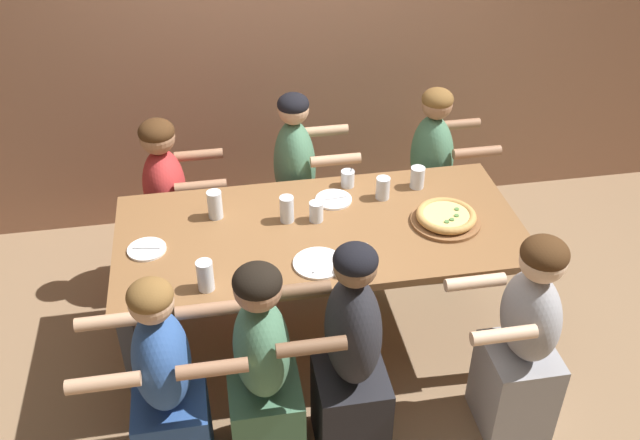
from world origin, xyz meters
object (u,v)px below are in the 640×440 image
Objects in this scene: diner_near_center at (351,364)px; cocktail_glass_blue at (348,179)px; drinking_glass_d at (205,277)px; diner_far_right at (429,185)px; empty_plate_b at (334,199)px; drinking_glass_a at (361,261)px; drinking_glass_b at (287,210)px; diner_near_right at (523,345)px; drinking_glass_g at (383,188)px; empty_plate_c at (318,263)px; drinking_glass_c at (316,212)px; diner_far_center at (296,196)px; pizza_board_main at (446,217)px; empty_plate_a at (147,249)px; drinking_glass_f at (215,205)px; diner_near_left at (167,393)px; diner_far_left at (169,213)px; diner_near_midleft at (263,378)px; drinking_glass_e at (417,179)px.

cocktail_glass_blue is at bearing -10.58° from diner_near_center.
diner_far_right is at bearing 37.25° from drinking_glass_d.
empty_plate_b is 1.31× the size of drinking_glass_a.
diner_near_right is at bearing -38.48° from drinking_glass_b.
empty_plate_b is at bearing 176.02° from drinking_glass_g.
diner_far_right reaches higher than drinking_glass_g.
empty_plate_c is at bearing -75.72° from drinking_glass_b.
diner_far_right is (0.80, 0.61, -0.31)m from drinking_glass_c.
drinking_glass_d is 0.13× the size of diner_far_right.
diner_far_center is at bearing 107.12° from empty_plate_b.
pizza_board_main reaches higher than empty_plate_a.
drinking_glass_f is at bearing 164.98° from drinking_glass_b.
drinking_glass_b is 0.93× the size of drinking_glass_f.
drinking_glass_g is 0.11× the size of diner_near_left.
diner_far_right is at bearing 90.00° from diner_far_left.
drinking_glass_c is at bearing -127.44° from cocktail_glass_blue.
diner_near_midleft reaches higher than diner_near_left.
diner_near_right is (0.83, -0.75, -0.32)m from drinking_glass_c.
empty_plate_b is 1.07m from diner_near_midleft.
drinking_glass_b is 0.76m from drinking_glass_e.
drinking_glass_f reaches higher than empty_plate_c.
diner_near_left reaches higher than drinking_glass_a.
empty_plate_b is at bearing -56.64° from diner_far_right.
drinking_glass_a is 0.13× the size of diner_far_left.
drinking_glass_f is (0.07, 0.55, 0.01)m from drinking_glass_d.
empty_plate_c is at bearing -41.61° from diner_far_right.
pizza_board_main is at bearing -66.27° from diner_near_left.
cocktail_glass_blue is 0.74m from drinking_glass_f.
empty_plate_a is 1.24m from drinking_glass_g.
empty_plate_a is at bearing 36.06° from diner_near_midleft.
drinking_glass_g is (0.52, 0.12, -0.00)m from drinking_glass_b.
drinking_glass_f reaches higher than pizza_board_main.
drinking_glass_b is 1.16m from diner_far_right.
pizza_board_main is 0.29× the size of diner_near_center.
empty_plate_c is at bearing 8.99° from drinking_glass_d.
pizza_board_main is 1.62m from diner_far_left.
drinking_glass_c is at bearing 81.90° from empty_plate_c.
drinking_glass_d is 1.48m from diner_near_right.
drinking_glass_b is 0.12× the size of diner_near_right.
diner_near_center reaches higher than diner_far_right.
diner_far_center is (0.35, 1.36, 0.02)m from diner_near_midleft.
diner_far_center reaches higher than empty_plate_c.
drinking_glass_g reaches higher than empty_plate_a.
diner_far_center reaches higher than drinking_glass_c.
diner_near_midleft is (-1.00, -0.62, -0.30)m from pizza_board_main.
empty_plate_c is 0.20× the size of diner_far_right.
drinking_glass_a reaches higher than drinking_glass_c.
pizza_board_main is at bearing -12.47° from drinking_glass_f.
drinking_glass_f is 0.67m from diner_far_left.
drinking_glass_g is at bearing 67.73° from diner_far_left.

